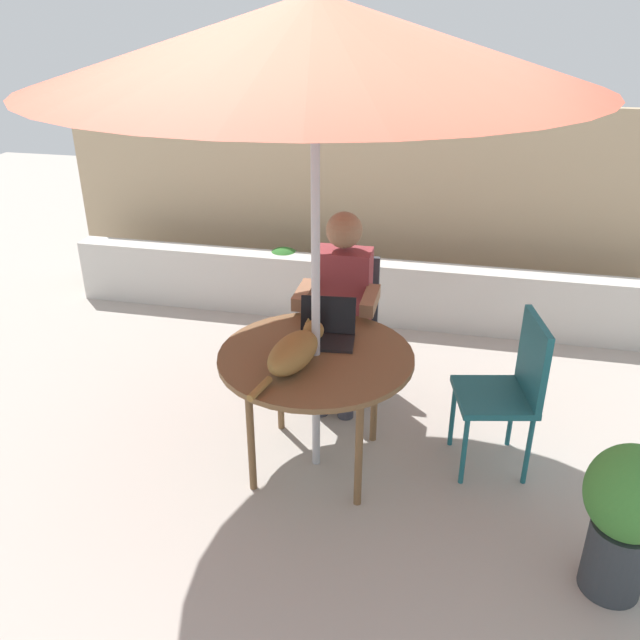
{
  "coord_description": "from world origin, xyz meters",
  "views": [
    {
      "loc": [
        0.66,
        -2.92,
        2.38
      ],
      "look_at": [
        0.0,
        0.1,
        0.85
      ],
      "focal_mm": 36.9,
      "sensor_mm": 36.0,
      "label": 1
    }
  ],
  "objects_px": {
    "chair_occupied": "(345,314)",
    "laptop": "(327,328)",
    "chair_empty": "(511,383)",
    "patio_umbrella": "(315,40)",
    "cat": "(296,351)",
    "potted_plant_near_fence": "(284,275)",
    "person_seated": "(341,300)",
    "patio_table": "(316,363)",
    "potted_plant_by_chair": "(627,512)"
  },
  "relations": [
    {
      "from": "cat",
      "to": "chair_occupied",
      "type": "bearing_deg",
      "value": 85.78
    },
    {
      "from": "chair_occupied",
      "to": "potted_plant_by_chair",
      "type": "height_order",
      "value": "chair_occupied"
    },
    {
      "from": "patio_umbrella",
      "to": "chair_empty",
      "type": "xyz_separation_m",
      "value": [
        1.02,
        0.22,
        -1.69
      ]
    },
    {
      "from": "chair_empty",
      "to": "cat",
      "type": "relative_size",
      "value": 1.42
    },
    {
      "from": "chair_occupied",
      "to": "laptop",
      "type": "xyz_separation_m",
      "value": [
        0.02,
        -0.68,
        0.24
      ]
    },
    {
      "from": "laptop",
      "to": "potted_plant_by_chair",
      "type": "relative_size",
      "value": 0.43
    },
    {
      "from": "chair_occupied",
      "to": "potted_plant_near_fence",
      "type": "relative_size",
      "value": 1.66
    },
    {
      "from": "chair_occupied",
      "to": "potted_plant_near_fence",
      "type": "distance_m",
      "value": 1.32
    },
    {
      "from": "patio_table",
      "to": "chair_occupied",
      "type": "xyz_separation_m",
      "value": [
        0.0,
        0.87,
        -0.12
      ]
    },
    {
      "from": "person_seated",
      "to": "cat",
      "type": "distance_m",
      "value": 0.86
    },
    {
      "from": "chair_occupied",
      "to": "chair_empty",
      "type": "xyz_separation_m",
      "value": [
        1.02,
        -0.65,
        0.0
      ]
    },
    {
      "from": "cat",
      "to": "potted_plant_near_fence",
      "type": "height_order",
      "value": "cat"
    },
    {
      "from": "potted_plant_near_fence",
      "to": "potted_plant_by_chair",
      "type": "xyz_separation_m",
      "value": [
        2.18,
        -2.54,
        0.13
      ]
    },
    {
      "from": "person_seated",
      "to": "laptop",
      "type": "distance_m",
      "value": 0.53
    },
    {
      "from": "patio_umbrella",
      "to": "chair_occupied",
      "type": "distance_m",
      "value": 1.9
    },
    {
      "from": "patio_table",
      "to": "potted_plant_near_fence",
      "type": "xyz_separation_m",
      "value": [
        -0.71,
        1.96,
        -0.34
      ]
    },
    {
      "from": "patio_umbrella",
      "to": "cat",
      "type": "bearing_deg",
      "value": -118.75
    },
    {
      "from": "patio_umbrella",
      "to": "person_seated",
      "type": "height_order",
      "value": "patio_umbrella"
    },
    {
      "from": "patio_table",
      "to": "patio_umbrella",
      "type": "distance_m",
      "value": 1.57
    },
    {
      "from": "potted_plant_near_fence",
      "to": "potted_plant_by_chair",
      "type": "bearing_deg",
      "value": -49.3
    },
    {
      "from": "potted_plant_by_chair",
      "to": "patio_umbrella",
      "type": "bearing_deg",
      "value": 158.54
    },
    {
      "from": "patio_umbrella",
      "to": "laptop",
      "type": "xyz_separation_m",
      "value": [
        0.02,
        0.19,
        -1.45
      ]
    },
    {
      "from": "patio_table",
      "to": "person_seated",
      "type": "height_order",
      "value": "person_seated"
    },
    {
      "from": "person_seated",
      "to": "cat",
      "type": "xyz_separation_m",
      "value": [
        -0.07,
        -0.85,
        0.09
      ]
    },
    {
      "from": "chair_occupied",
      "to": "laptop",
      "type": "distance_m",
      "value": 0.72
    },
    {
      "from": "patio_umbrella",
      "to": "laptop",
      "type": "height_order",
      "value": "patio_umbrella"
    },
    {
      "from": "patio_table",
      "to": "chair_occupied",
      "type": "height_order",
      "value": "chair_occupied"
    },
    {
      "from": "person_seated",
      "to": "patio_table",
      "type": "bearing_deg",
      "value": -90.0
    },
    {
      "from": "patio_table",
      "to": "patio_umbrella",
      "type": "height_order",
      "value": "patio_umbrella"
    },
    {
      "from": "chair_empty",
      "to": "potted_plant_near_fence",
      "type": "relative_size",
      "value": 1.66
    },
    {
      "from": "person_seated",
      "to": "potted_plant_by_chair",
      "type": "height_order",
      "value": "person_seated"
    },
    {
      "from": "chair_occupied",
      "to": "person_seated",
      "type": "distance_m",
      "value": 0.23
    },
    {
      "from": "chair_empty",
      "to": "potted_plant_near_fence",
      "type": "bearing_deg",
      "value": 134.89
    },
    {
      "from": "chair_occupied",
      "to": "laptop",
      "type": "relative_size",
      "value": 2.78
    },
    {
      "from": "patio_table",
      "to": "chair_empty",
      "type": "bearing_deg",
      "value": 12.2
    },
    {
      "from": "person_seated",
      "to": "potted_plant_near_fence",
      "type": "bearing_deg",
      "value": 119.74
    },
    {
      "from": "patio_table",
      "to": "potted_plant_near_fence",
      "type": "height_order",
      "value": "patio_table"
    },
    {
      "from": "laptop",
      "to": "potted_plant_near_fence",
      "type": "bearing_deg",
      "value": 112.5
    },
    {
      "from": "patio_table",
      "to": "person_seated",
      "type": "xyz_separation_m",
      "value": [
        0.0,
        0.71,
        0.05
      ]
    },
    {
      "from": "patio_table",
      "to": "chair_empty",
      "type": "relative_size",
      "value": 1.14
    },
    {
      "from": "chair_occupied",
      "to": "chair_empty",
      "type": "distance_m",
      "value": 1.21
    },
    {
      "from": "chair_empty",
      "to": "laptop",
      "type": "distance_m",
      "value": 1.03
    },
    {
      "from": "cat",
      "to": "patio_table",
      "type": "bearing_deg",
      "value": 61.25
    },
    {
      "from": "chair_occupied",
      "to": "person_seated",
      "type": "xyz_separation_m",
      "value": [
        0.0,
        -0.16,
        0.17
      ]
    },
    {
      "from": "patio_table",
      "to": "chair_occupied",
      "type": "distance_m",
      "value": 0.88
    },
    {
      "from": "patio_umbrella",
      "to": "chair_occupied",
      "type": "xyz_separation_m",
      "value": [
        0.0,
        0.87,
        -1.69
      ]
    },
    {
      "from": "chair_occupied",
      "to": "potted_plant_by_chair",
      "type": "relative_size",
      "value": 1.2
    },
    {
      "from": "chair_empty",
      "to": "potted_plant_near_fence",
      "type": "height_order",
      "value": "chair_empty"
    },
    {
      "from": "person_seated",
      "to": "cat",
      "type": "bearing_deg",
      "value": -95.0
    },
    {
      "from": "patio_umbrella",
      "to": "chair_empty",
      "type": "bearing_deg",
      "value": 12.2
    }
  ]
}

